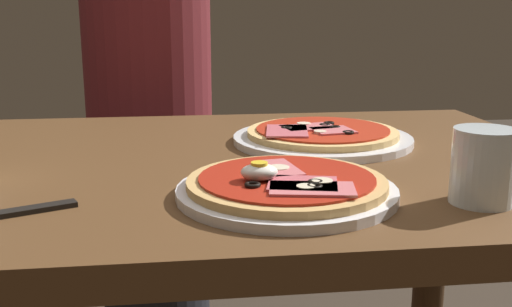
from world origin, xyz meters
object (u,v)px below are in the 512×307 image
object	(u,v)px
pizza_foreground	(286,187)
pizza_across_left	(322,136)
fork	(492,151)
diner_person	(152,160)
dining_table	(225,236)
water_glass_near	(483,171)

from	to	relation	value
pizza_foreground	pizza_across_left	size ratio (longest dim) A/B	0.89
fork	diner_person	world-z (taller)	diner_person
dining_table	fork	xyz separation A→B (m)	(0.42, -0.02, 0.13)
water_glass_near	pizza_foreground	bearing A→B (deg)	166.83
dining_table	pizza_foreground	size ratio (longest dim) A/B	4.10
pizza_across_left	water_glass_near	world-z (taller)	water_glass_near
pizza_foreground	water_glass_near	xyz separation A→B (m)	(0.22, -0.05, 0.03)
diner_person	dining_table	bearing A→B (deg)	101.58
water_glass_near	diner_person	world-z (taller)	diner_person
water_glass_near	pizza_across_left	bearing A→B (deg)	107.79
pizza_foreground	diner_person	size ratio (longest dim) A/B	0.23
pizza_across_left	pizza_foreground	bearing A→B (deg)	-111.26
dining_table	pizza_foreground	world-z (taller)	pizza_foreground
pizza_foreground	water_glass_near	size ratio (longest dim) A/B	3.02
dining_table	diner_person	size ratio (longest dim) A/B	0.93
diner_person	pizza_foreground	bearing A→B (deg)	102.71
dining_table	water_glass_near	world-z (taller)	water_glass_near
pizza_across_left	water_glass_near	distance (m)	0.36
pizza_foreground	fork	bearing A→B (deg)	27.07
pizza_foreground	pizza_across_left	distance (m)	0.31
dining_table	diner_person	bearing A→B (deg)	101.58
water_glass_near	fork	size ratio (longest dim) A/B	0.56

